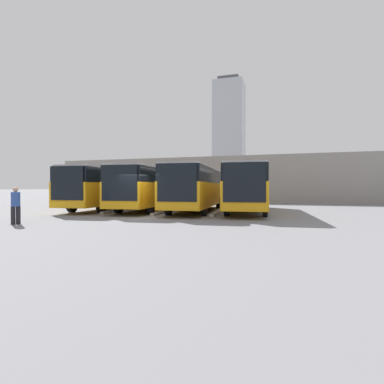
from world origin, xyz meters
TOP-DOWN VIEW (x-y plane):
  - ground_plane at (0.00, 0.00)m, footprint 600.00×600.00m
  - bus_0 at (-5.42, -5.69)m, footprint 3.55×11.64m
  - curb_divider_0 at (-3.61, -3.99)m, footprint 0.73×5.48m
  - bus_1 at (-1.81, -5.25)m, footprint 3.55×11.64m
  - curb_divider_1 at (0.00, -3.55)m, footprint 0.73×5.48m
  - bus_2 at (1.80, -5.31)m, footprint 3.55×11.64m
  - curb_divider_2 at (3.61, -3.62)m, footprint 0.73×5.48m
  - bus_3 at (5.42, -5.20)m, footprint 3.55×11.64m
  - pedestrian at (4.08, 4.92)m, footprint 0.53×0.53m
  - station_building at (0.00, -24.04)m, footprint 42.92×13.18m
  - office_tower at (22.83, -155.12)m, footprint 16.59×16.59m

SIDE VIEW (x-z plane):
  - ground_plane at x=0.00m, z-range 0.00..0.00m
  - curb_divider_0 at x=-3.61m, z-range 0.00..0.15m
  - curb_divider_1 at x=0.00m, z-range 0.00..0.15m
  - curb_divider_2 at x=3.61m, z-range 0.00..0.15m
  - pedestrian at x=4.08m, z-range 0.07..1.81m
  - bus_0 at x=-5.42m, z-range 0.19..3.38m
  - bus_1 at x=-1.81m, z-range 0.19..3.38m
  - bus_2 at x=1.80m, z-range 0.19..3.38m
  - bus_3 at x=5.42m, z-range 0.19..3.38m
  - station_building at x=0.00m, z-range 0.03..5.51m
  - office_tower at x=22.83m, z-range -0.60..63.88m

